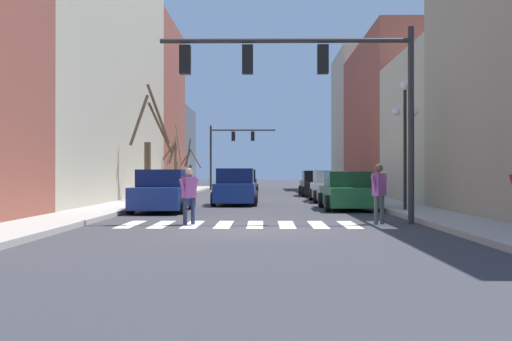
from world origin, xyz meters
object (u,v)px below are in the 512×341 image
at_px(street_lamp_right_corner, 405,119).
at_px(car_parked_left_far, 163,192).
at_px(pedestrian_on_left_sidewalk, 379,189).
at_px(car_parked_right_far, 236,188).
at_px(street_tree_left_mid, 190,169).
at_px(traffic_signal_far, 230,144).
at_px(car_driving_toward_lane, 244,182).
at_px(street_tree_left_far, 175,163).
at_px(traffic_signal_near, 314,77).
at_px(street_tree_left_near, 149,152).
at_px(pedestrian_crossing_street, 189,191).
at_px(car_parked_right_near, 316,184).
at_px(car_driving_away_lane, 330,187).
at_px(car_at_intersection, 347,192).

relative_size(street_lamp_right_corner, car_parked_left_far, 1.00).
xyz_separation_m(car_parked_left_far, pedestrian_on_left_sidewalk, (7.21, -5.63, 0.28)).
xyz_separation_m(car_parked_right_far, street_tree_left_mid, (-4.88, 22.00, 1.05)).
bearing_deg(traffic_signal_far, street_lamp_right_corner, -75.33).
bearing_deg(car_parked_right_far, traffic_signal_far, -176.02).
relative_size(car_driving_toward_lane, street_tree_left_far, 1.01).
distance_m(traffic_signal_near, car_parked_right_far, 11.36).
height_order(traffic_signal_near, street_tree_left_mid, traffic_signal_near).
xyz_separation_m(traffic_signal_near, street_tree_left_near, (-7.13, 11.94, -1.80)).
xyz_separation_m(pedestrian_crossing_street, street_tree_left_far, (-4.11, 24.53, 1.21)).
relative_size(car_parked_left_far, car_parked_right_near, 1.04).
distance_m(car_driving_away_lane, pedestrian_crossing_street, 15.00).
relative_size(pedestrian_on_left_sidewalk, street_tree_left_far, 0.37).
bearing_deg(car_parked_right_far, car_parked_right_near, 156.43).
bearing_deg(pedestrian_crossing_street, traffic_signal_near, 141.61).
bearing_deg(car_at_intersection, street_tree_left_mid, 20.61).
xyz_separation_m(car_parked_right_far, car_driving_away_lane, (4.77, 3.10, -0.04)).
bearing_deg(traffic_signal_near, car_driving_away_lane, 81.72).
xyz_separation_m(pedestrian_on_left_sidewalk, pedestrian_crossing_street, (-5.47, -0.21, -0.07)).
height_order(traffic_signal_far, car_parked_right_near, traffic_signal_far).
bearing_deg(car_parked_right_far, car_driving_away_lane, 123.03).
height_order(car_parked_right_near, car_driving_toward_lane, car_driving_toward_lane).
distance_m(traffic_signal_far, street_lamp_right_corner, 32.48).
relative_size(traffic_signal_near, pedestrian_crossing_street, 4.57).
height_order(car_driving_toward_lane, street_tree_left_mid, street_tree_left_mid).
bearing_deg(car_parked_right_near, car_driving_away_lane, -179.52).
bearing_deg(car_parked_left_far, street_tree_left_far, 7.25).
distance_m(traffic_signal_far, car_parked_right_near, 16.23).
xyz_separation_m(car_parked_right_far, pedestrian_crossing_street, (-0.81, -10.83, 0.17)).
bearing_deg(car_driving_toward_lane, street_tree_left_near, -14.62).
bearing_deg(pedestrian_crossing_street, car_parked_right_far, -138.82).
distance_m(traffic_signal_near, street_tree_left_far, 25.43).
bearing_deg(pedestrian_crossing_street, car_at_intersection, -171.75).
relative_size(car_parked_left_far, car_parked_right_far, 1.03).
bearing_deg(car_driving_toward_lane, car_driving_away_lane, 19.08).
relative_size(traffic_signal_near, car_parked_right_far, 1.62).
xyz_separation_m(street_tree_left_near, street_tree_left_far, (-0.58, 12.20, -0.33)).
bearing_deg(pedestrian_on_left_sidewalk, car_at_intersection, 45.39).
height_order(car_parked_left_far, car_parked_right_far, car_parked_right_far).
distance_m(pedestrian_on_left_sidewalk, street_tree_left_far, 26.16).
relative_size(car_parked_right_far, car_parked_right_near, 1.01).
relative_size(car_parked_left_far, street_tree_left_near, 0.82).
bearing_deg(traffic_signal_near, car_at_intersection, 74.40).
height_order(pedestrian_on_left_sidewalk, street_tree_left_far, street_tree_left_far).
distance_m(car_driving_toward_lane, street_tree_left_far, 6.17).
distance_m(car_parked_right_far, car_at_intersection, 5.90).
bearing_deg(car_at_intersection, street_lamp_right_corner, -146.02).
bearing_deg(car_driving_toward_lane, car_parked_right_near, 36.36).
bearing_deg(pedestrian_crossing_street, car_driving_toward_lane, -135.82).
relative_size(car_parked_right_near, street_tree_left_near, 0.79).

